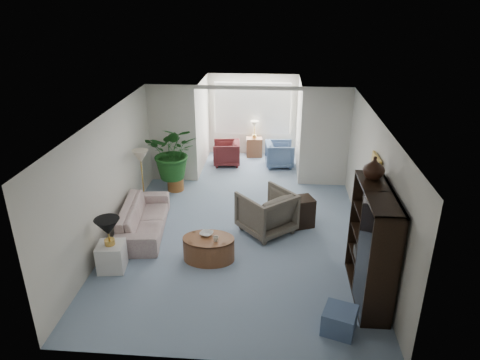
# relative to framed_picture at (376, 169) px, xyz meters

# --- Properties ---
(floor) EXTENTS (6.00, 6.00, 0.00)m
(floor) POSITION_rel_framed_picture_xyz_m (-2.46, 0.10, -1.70)
(floor) COLOR #8699B1
(floor) RESTS_ON ground
(sunroom_floor) EXTENTS (2.60, 2.60, 0.00)m
(sunroom_floor) POSITION_rel_framed_picture_xyz_m (-2.46, 4.20, -1.70)
(sunroom_floor) COLOR #8699B1
(sunroom_floor) RESTS_ON ground
(back_pier_left) EXTENTS (1.20, 0.12, 2.50)m
(back_pier_left) POSITION_rel_framed_picture_xyz_m (-4.36, 3.10, -0.45)
(back_pier_left) COLOR beige
(back_pier_left) RESTS_ON ground
(back_pier_right) EXTENTS (1.20, 0.12, 2.50)m
(back_pier_right) POSITION_rel_framed_picture_xyz_m (-0.56, 3.10, -0.45)
(back_pier_right) COLOR beige
(back_pier_right) RESTS_ON ground
(back_header) EXTENTS (2.60, 0.12, 0.10)m
(back_header) POSITION_rel_framed_picture_xyz_m (-2.46, 3.10, 0.75)
(back_header) COLOR beige
(back_header) RESTS_ON back_pier_left
(window_pane) EXTENTS (2.20, 0.02, 1.50)m
(window_pane) POSITION_rel_framed_picture_xyz_m (-2.46, 5.28, -0.30)
(window_pane) COLOR white
(window_blinds) EXTENTS (2.20, 0.02, 1.50)m
(window_blinds) POSITION_rel_framed_picture_xyz_m (-2.46, 5.25, -0.30)
(window_blinds) COLOR white
(framed_picture) EXTENTS (0.04, 0.50, 0.40)m
(framed_picture) POSITION_rel_framed_picture_xyz_m (0.00, 0.00, 0.00)
(framed_picture) COLOR beige
(sofa) EXTENTS (1.05, 2.16, 0.61)m
(sofa) POSITION_rel_framed_picture_xyz_m (-4.41, 0.41, -1.40)
(sofa) COLOR beige
(sofa) RESTS_ON ground
(end_table) EXTENTS (0.51, 0.51, 0.50)m
(end_table) POSITION_rel_framed_picture_xyz_m (-4.61, -0.94, -1.45)
(end_table) COLOR white
(end_table) RESTS_ON ground
(table_lamp) EXTENTS (0.44, 0.44, 0.30)m
(table_lamp) POSITION_rel_framed_picture_xyz_m (-4.61, -0.94, -0.85)
(table_lamp) COLOR black
(table_lamp) RESTS_ON end_table
(floor_lamp) EXTENTS (0.36, 0.36, 0.28)m
(floor_lamp) POSITION_rel_framed_picture_xyz_m (-4.70, 1.48, -0.45)
(floor_lamp) COLOR beige
(floor_lamp) RESTS_ON ground
(coffee_table) EXTENTS (1.20, 1.20, 0.45)m
(coffee_table) POSITION_rel_framed_picture_xyz_m (-2.94, -0.50, -1.47)
(coffee_table) COLOR brown
(coffee_table) RESTS_ON ground
(coffee_bowl) EXTENTS (0.30, 0.30, 0.06)m
(coffee_bowl) POSITION_rel_framed_picture_xyz_m (-2.99, -0.40, -1.22)
(coffee_bowl) COLOR silver
(coffee_bowl) RESTS_ON coffee_table
(coffee_cup) EXTENTS (0.13, 0.13, 0.09)m
(coffee_cup) POSITION_rel_framed_picture_xyz_m (-2.79, -0.60, -1.20)
(coffee_cup) COLOR beige
(coffee_cup) RESTS_ON coffee_table
(wingback_chair) EXTENTS (1.35, 1.36, 0.89)m
(wingback_chair) POSITION_rel_framed_picture_xyz_m (-1.92, 0.63, -1.26)
(wingback_chair) COLOR #676251
(wingback_chair) RESTS_ON ground
(side_table_dark) EXTENTS (0.64, 0.58, 0.63)m
(side_table_dark) POSITION_rel_framed_picture_xyz_m (-1.22, 0.93, -1.39)
(side_table_dark) COLOR black
(side_table_dark) RESTS_ON ground
(entertainment_cabinet) EXTENTS (0.44, 1.67, 1.85)m
(entertainment_cabinet) POSITION_rel_framed_picture_xyz_m (-0.23, -1.28, -0.77)
(entertainment_cabinet) COLOR black
(entertainment_cabinet) RESTS_ON ground
(cabinet_urn) EXTENTS (0.34, 0.34, 0.36)m
(cabinet_urn) POSITION_rel_framed_picture_xyz_m (-0.23, -0.78, 0.33)
(cabinet_urn) COLOR black
(cabinet_urn) RESTS_ON entertainment_cabinet
(ottoman) EXTENTS (0.58, 0.58, 0.36)m
(ottoman) POSITION_rel_framed_picture_xyz_m (-0.78, -2.19, -1.52)
(ottoman) COLOR slate
(ottoman) RESTS_ON ground
(plant_pot) EXTENTS (0.40, 0.40, 0.32)m
(plant_pot) POSITION_rel_framed_picture_xyz_m (-4.21, 2.49, -1.54)
(plant_pot) COLOR #945A2B
(plant_pot) RESTS_ON ground
(house_plant) EXTENTS (1.23, 1.07, 1.37)m
(house_plant) POSITION_rel_framed_picture_xyz_m (-4.21, 2.49, -0.70)
(house_plant) COLOR #1D531C
(house_plant) RESTS_ON plant_pot
(sunroom_chair_blue) EXTENTS (0.83, 0.81, 0.70)m
(sunroom_chair_blue) POSITION_rel_framed_picture_xyz_m (-1.64, 4.33, -1.35)
(sunroom_chair_blue) COLOR slate
(sunroom_chair_blue) RESTS_ON ground
(sunroom_chair_maroon) EXTENTS (0.81, 0.79, 0.68)m
(sunroom_chair_maroon) POSITION_rel_framed_picture_xyz_m (-3.14, 4.33, -1.36)
(sunroom_chair_maroon) COLOR #5A1E1F
(sunroom_chair_maroon) RESTS_ON ground
(sunroom_table) EXTENTS (0.49, 0.40, 0.57)m
(sunroom_table) POSITION_rel_framed_picture_xyz_m (-2.39, 5.08, -1.42)
(sunroom_table) COLOR brown
(sunroom_table) RESTS_ON ground
(shelf_clutter) EXTENTS (0.30, 0.95, 1.06)m
(shelf_clutter) POSITION_rel_framed_picture_xyz_m (-0.28, -1.52, -0.76)
(shelf_clutter) COLOR #312B26
(shelf_clutter) RESTS_ON entertainment_cabinet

